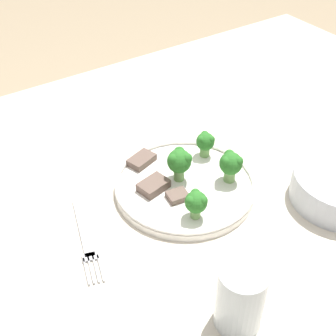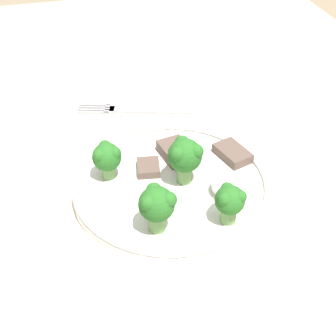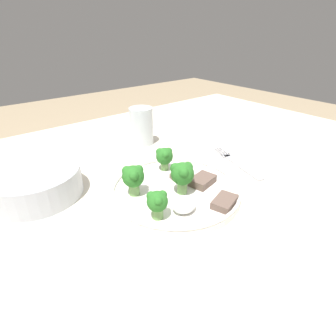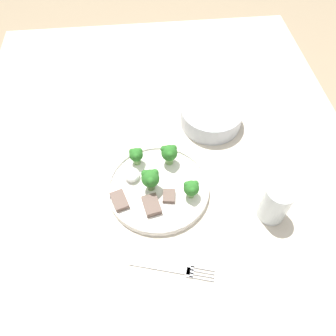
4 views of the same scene
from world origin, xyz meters
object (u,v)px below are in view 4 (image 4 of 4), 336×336
at_px(fork, 171,268).
at_px(drinking_glass, 275,204).
at_px(dinner_plate, 158,188).
at_px(cream_bowl, 211,116).

xyz_separation_m(fork, drinking_glass, (-0.10, 0.23, 0.04)).
bearing_deg(fork, dinner_plate, -177.63).
distance_m(dinner_plate, fork, 0.19).
height_order(fork, drinking_glass, drinking_glass).
relative_size(fork, cream_bowl, 1.05).
distance_m(fork, cream_bowl, 0.41).
xyz_separation_m(dinner_plate, drinking_glass, (0.09, 0.24, 0.03)).
bearing_deg(fork, cream_bowl, 158.65).
bearing_deg(drinking_glass, cream_bowl, -164.14).
relative_size(dinner_plate, cream_bowl, 1.45).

